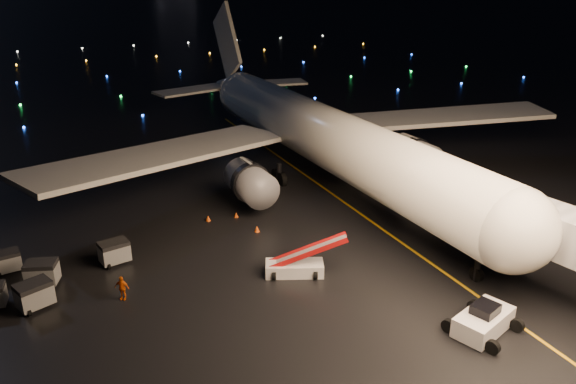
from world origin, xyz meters
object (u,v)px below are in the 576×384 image
object	(u,v)px
pushback_tug	(484,318)
belt_loader	(295,256)
crew_c	(122,288)
airliner	(308,97)
baggage_cart_2	(34,295)
baggage_cart_4	(7,262)
baggage_cart_0	(114,252)
baggage_cart_1	(42,273)

from	to	relation	value
pushback_tug	belt_loader	size ratio (longest dim) A/B	0.66
belt_loader	crew_c	bearing A→B (deg)	-165.47
airliner	belt_loader	bearing A→B (deg)	-120.68
crew_c	baggage_cart_2	xyz separation A→B (m)	(-5.56, 1.42, 0.05)
crew_c	baggage_cart_4	bearing A→B (deg)	169.47
airliner	baggage_cart_0	distance (m)	27.32
baggage_cart_2	baggage_cart_1	bearing A→B (deg)	56.51
crew_c	baggage_cart_1	size ratio (longest dim) A/B	0.83
baggage_cart_2	belt_loader	bearing A→B (deg)	-32.33
airliner	baggage_cart_2	bearing A→B (deg)	-151.85
pushback_tug	crew_c	world-z (taller)	pushback_tug
pushback_tug	baggage_cart_1	size ratio (longest dim) A/B	1.93
pushback_tug	baggage_cart_2	world-z (taller)	pushback_tug
pushback_tug	baggage_cart_2	size ratio (longest dim) A/B	1.88
belt_loader	baggage_cart_0	size ratio (longest dim) A/B	2.94
crew_c	baggage_cart_1	world-z (taller)	baggage_cart_1
baggage_cart_2	baggage_cart_4	world-z (taller)	baggage_cart_2
baggage_cart_0	baggage_cart_4	xyz separation A→B (m)	(-7.63, 2.01, -0.10)
pushback_tug	baggage_cart_1	bearing A→B (deg)	125.43
baggage_cart_2	baggage_cart_4	xyz separation A→B (m)	(-1.75, 6.14, -0.12)
airliner	crew_c	world-z (taller)	airliner
belt_loader	baggage_cart_2	world-z (taller)	belt_loader
airliner	baggage_cart_1	xyz separation A→B (m)	(-28.31, -13.62, -7.71)
crew_c	baggage_cart_2	bearing A→B (deg)	-158.86
pushback_tug	crew_c	size ratio (longest dim) A/B	2.33
belt_loader	baggage_cart_1	world-z (taller)	belt_loader
crew_c	baggage_cart_1	bearing A→B (deg)	173.65
airliner	baggage_cart_0	size ratio (longest dim) A/B	28.09
baggage_cart_2	baggage_cart_0	bearing A→B (deg)	13.17
crew_c	belt_loader	bearing A→B (deg)	26.86
airliner	baggage_cart_1	world-z (taller)	airliner
baggage_cart_1	baggage_cart_4	size ratio (longest dim) A/B	1.12
crew_c	baggage_cart_0	size ratio (longest dim) A/B	0.83
baggage_cart_1	airliner	bearing A→B (deg)	44.87
belt_loader	baggage_cart_2	xyz separation A→B (m)	(-17.92, 3.29, -0.60)
crew_c	baggage_cart_2	world-z (taller)	baggage_cart_2
belt_loader	baggage_cart_1	xyz separation A→B (m)	(-17.30, 6.29, -0.62)
airliner	baggage_cart_2	xyz separation A→B (m)	(-28.93, -16.62, -7.68)
pushback_tug	baggage_cart_4	distance (m)	34.52
belt_loader	crew_c	xyz separation A→B (m)	(-12.36, 1.87, -0.64)
baggage_cart_0	baggage_cart_4	distance (m)	7.89
belt_loader	baggage_cart_0	distance (m)	14.15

